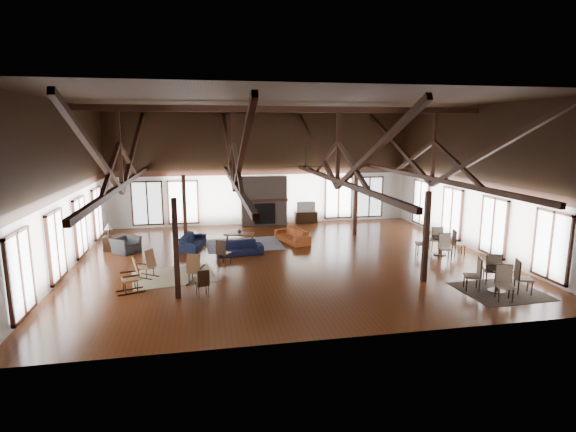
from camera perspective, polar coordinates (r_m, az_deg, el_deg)
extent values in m
plane|color=#572412|center=(17.76, -0.13, -5.46)|extent=(16.00, 16.00, 0.00)
cube|color=black|center=(17.08, -0.14, 14.25)|extent=(16.00, 14.00, 0.02)
cube|color=silver|center=(24.05, -3.23, 6.09)|extent=(16.00, 0.02, 6.00)
cube|color=silver|center=(10.44, 6.96, -0.20)|extent=(16.00, 0.02, 6.00)
cube|color=silver|center=(17.56, -26.78, 3.19)|extent=(0.02, 14.00, 6.00)
cube|color=silver|center=(20.22, 22.82, 4.36)|extent=(0.02, 14.00, 6.00)
cube|color=black|center=(17.07, -0.14, 13.41)|extent=(15.60, 0.18, 0.22)
cube|color=black|center=(17.11, -20.34, 3.67)|extent=(0.16, 13.70, 0.18)
cube|color=black|center=(17.01, -20.64, 8.18)|extent=(0.14, 0.14, 2.70)
cube|color=black|center=(20.47, -18.98, 8.27)|extent=(0.15, 7.07, 3.12)
cube|color=black|center=(13.58, -23.07, 6.99)|extent=(0.15, 7.07, 3.12)
cube|color=black|center=(16.91, -6.83, 4.19)|extent=(0.16, 13.70, 0.18)
cube|color=black|center=(16.81, -6.94, 8.77)|extent=(0.14, 0.14, 2.70)
cube|color=black|center=(20.30, -7.61, 8.74)|extent=(0.15, 7.07, 3.12)
cube|color=black|center=(13.32, -5.88, 7.73)|extent=(0.15, 7.07, 3.12)
cube|color=black|center=(17.63, 6.28, 4.48)|extent=(0.16, 13.70, 0.18)
cube|color=black|center=(17.54, 6.38, 8.86)|extent=(0.14, 0.14, 2.70)
cube|color=black|center=(20.91, 3.53, 8.88)|extent=(0.15, 7.07, 3.12)
cube|color=black|center=(14.24, 10.53, 7.80)|extent=(0.15, 7.07, 3.12)
cube|color=black|center=(19.18, 17.83, 4.53)|extent=(0.16, 13.70, 0.18)
cube|color=black|center=(19.10, 18.06, 8.56)|extent=(0.14, 0.14, 2.70)
cube|color=black|center=(22.23, 13.69, 8.71)|extent=(0.15, 7.07, 3.12)
cube|color=black|center=(16.12, 24.02, 7.39)|extent=(0.15, 7.07, 3.12)
cube|color=black|center=(13.73, -14.02, -4.09)|extent=(0.16, 0.16, 3.05)
cube|color=black|center=(15.45, 17.11, -2.59)|extent=(0.16, 0.16, 3.05)
cube|color=black|center=(20.57, -12.99, 0.88)|extent=(0.16, 0.16, 3.05)
cube|color=black|center=(21.75, 8.56, 1.57)|extent=(0.16, 0.16, 3.05)
cube|color=#6A5A50|center=(23.93, -3.08, 1.97)|extent=(2.40, 0.62, 2.60)
cube|color=black|center=(23.73, -2.96, 0.30)|extent=(1.10, 0.06, 1.10)
cube|color=black|center=(23.65, -2.99, 1.99)|extent=(2.50, 0.20, 0.12)
cylinder|color=black|center=(16.20, 2.27, 7.52)|extent=(0.04, 0.04, 0.70)
cylinder|color=black|center=(16.22, 2.26, 6.29)|extent=(0.20, 0.20, 0.10)
cube|color=black|center=(16.33, 3.81, 6.30)|extent=(0.70, 0.12, 0.02)
cube|color=black|center=(16.66, 1.91, 6.41)|extent=(0.12, 0.70, 0.02)
cube|color=black|center=(16.13, 0.70, 6.27)|extent=(0.70, 0.12, 0.02)
cube|color=black|center=(15.79, 2.63, 6.16)|extent=(0.12, 0.70, 0.02)
imported|color=black|center=(18.41, -6.16, -4.05)|extent=(1.93, 0.91, 0.55)
imported|color=#121A32|center=(19.79, -12.03, -3.14)|extent=(2.09, 1.19, 0.57)
imported|color=#96441D|center=(20.33, 0.54, -2.47)|extent=(2.23, 1.38, 0.61)
cube|color=brown|center=(20.05, -6.18, -2.25)|extent=(1.42, 0.98, 0.06)
cube|color=brown|center=(19.87, -7.67, -3.14)|extent=(0.06, 0.06, 0.43)
cube|color=brown|center=(20.28, -7.74, -2.86)|extent=(0.06, 0.06, 0.43)
cube|color=brown|center=(19.95, -4.56, -3.02)|extent=(0.06, 0.06, 0.43)
cube|color=brown|center=(20.36, -4.69, -2.74)|extent=(0.06, 0.06, 0.43)
imported|color=#B2B2B2|center=(20.03, -6.19, -1.89)|extent=(0.25, 0.25, 0.20)
imported|color=#303032|center=(19.75, -19.92, -3.48)|extent=(1.29, 1.31, 0.65)
cube|color=black|center=(20.32, -21.72, -3.25)|extent=(0.46, 0.46, 0.62)
cylinder|color=black|center=(20.21, -21.82, -1.90)|extent=(0.08, 0.08, 0.37)
cone|color=beige|center=(20.16, -21.86, -1.22)|extent=(0.33, 0.33, 0.27)
cube|color=brown|center=(16.25, -17.59, -6.13)|extent=(0.59, 0.60, 0.05)
cube|color=brown|center=(16.04, -17.11, -5.21)|extent=(0.39, 0.46, 0.63)
cube|color=black|center=(16.23, -17.94, -7.51)|extent=(0.66, 0.48, 0.05)
cube|color=black|center=(16.49, -17.10, -7.17)|extent=(0.66, 0.48, 0.05)
cube|color=brown|center=(15.30, -11.62, -6.86)|extent=(0.56, 0.55, 0.05)
cube|color=brown|center=(15.03, -11.92, -5.97)|extent=(0.48, 0.31, 0.65)
cube|color=black|center=(15.48, -12.22, -8.11)|extent=(0.30, 0.77, 0.05)
cube|color=black|center=(15.36, -10.90, -8.21)|extent=(0.30, 0.77, 0.05)
cube|color=brown|center=(14.96, -19.44, -7.59)|extent=(0.58, 0.59, 0.05)
cube|color=brown|center=(14.90, -18.70, -6.31)|extent=(0.32, 0.51, 0.68)
cube|color=black|center=(14.90, -19.21, -9.24)|extent=(0.81, 0.32, 0.05)
cube|color=black|center=(15.27, -19.48, -8.77)|extent=(0.81, 0.32, 0.05)
cube|color=black|center=(17.06, -8.12, -4.70)|extent=(0.58, 0.58, 0.05)
cube|color=black|center=(16.84, -8.52, -3.97)|extent=(0.35, 0.29, 0.55)
cylinder|color=black|center=(17.12, -8.10, -5.42)|extent=(0.03, 0.03, 0.45)
cube|color=black|center=(14.00, -10.83, -8.49)|extent=(0.45, 0.45, 0.04)
cube|color=black|center=(13.77, -10.68, -7.77)|extent=(0.37, 0.13, 0.48)
cylinder|color=black|center=(14.06, -10.80, -9.26)|extent=(0.03, 0.03, 0.40)
cylinder|color=black|center=(15.50, 25.17, -6.13)|extent=(0.87, 0.87, 0.04)
cylinder|color=black|center=(15.60, 25.07, -7.39)|extent=(0.10, 0.10, 0.72)
cylinder|color=black|center=(15.71, 24.96, -8.63)|extent=(0.52, 0.52, 0.04)
cylinder|color=black|center=(19.18, 18.83, -2.62)|extent=(0.84, 0.84, 0.04)
cylinder|color=black|center=(19.26, 18.76, -3.63)|extent=(0.10, 0.10, 0.69)
cylinder|color=black|center=(19.34, 18.70, -4.62)|extent=(0.50, 0.50, 0.04)
imported|color=#B2B2B2|center=(15.60, 25.16, -5.78)|extent=(0.14, 0.14, 0.09)
imported|color=#B2B2B2|center=(19.18, 18.75, -2.39)|extent=(0.18, 0.18, 0.11)
cube|color=black|center=(24.58, 2.31, -0.15)|extent=(1.20, 0.45, 0.60)
imported|color=#B2B2B2|center=(24.48, 2.28, 1.21)|extent=(1.01, 0.20, 0.58)
cube|color=tan|center=(16.19, -14.30, -7.42)|extent=(3.04, 2.56, 0.01)
cube|color=#1A1D49|center=(20.03, -5.60, -3.60)|extent=(3.37, 2.59, 0.01)
cube|color=black|center=(15.79, 25.36, -8.63)|extent=(2.51, 2.30, 0.01)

